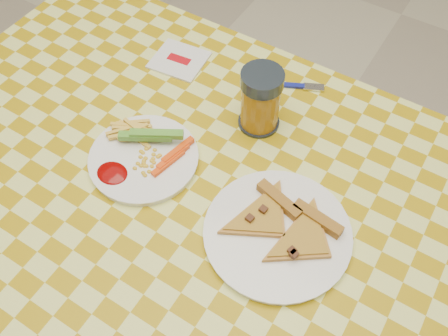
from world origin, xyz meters
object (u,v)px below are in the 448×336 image
(plate_left, at_px, (144,159))
(drink_glass, at_px, (261,100))
(plate_right, at_px, (277,234))
(table, at_px, (191,210))

(plate_left, distance_m, drink_glass, 0.26)
(plate_left, distance_m, plate_right, 0.30)
(table, relative_size, drink_glass, 9.19)
(table, xyz_separation_m, plate_left, (-0.11, 0.01, 0.08))
(table, height_order, plate_right, plate_right)
(plate_left, xyz_separation_m, drink_glass, (0.14, 0.20, 0.06))
(plate_left, bearing_deg, drink_glass, 54.93)
(table, distance_m, plate_left, 0.14)
(plate_left, height_order, drink_glass, drink_glass)
(plate_left, relative_size, drink_glass, 1.52)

